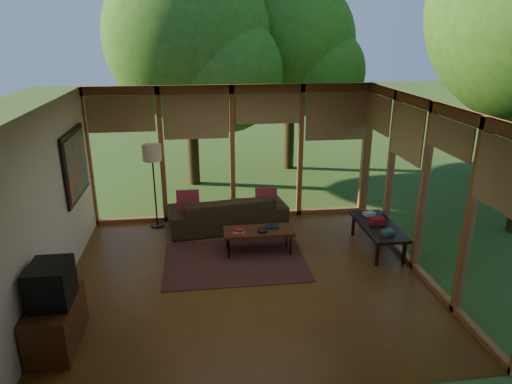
{
  "coord_description": "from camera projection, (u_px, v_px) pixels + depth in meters",
  "views": [
    {
      "loc": [
        -0.66,
        -6.24,
        3.65
      ],
      "look_at": [
        0.24,
        0.7,
        1.17
      ],
      "focal_mm": 32.0,
      "sensor_mm": 36.0,
      "label": 1
    }
  ],
  "objects": [
    {
      "name": "media_cabinet",
      "position": [
        56.0,
        323.0,
        5.53
      ],
      "size": [
        0.5,
        1.0,
        0.6
      ],
      "primitive_type": "cube",
      "color": "#4D2815",
      "rests_on": "floor"
    },
    {
      "name": "pillow_right",
      "position": [
        266.0,
        199.0,
        8.84
      ],
      "size": [
        0.41,
        0.22,
        0.43
      ],
      "primitive_type": "cube",
      "rotation": [
        -0.21,
        0.0,
        0.0
      ],
      "color": "maroon",
      "rests_on": "sofa"
    },
    {
      "name": "television",
      "position": [
        51.0,
        284.0,
        5.35
      ],
      "size": [
        0.45,
        0.55,
        0.5
      ],
      "primitive_type": "cube",
      "color": "black",
      "rests_on": "media_cabinet"
    },
    {
      "name": "ceiling",
      "position": [
        245.0,
        105.0,
        6.24
      ],
      "size": [
        5.5,
        5.5,
        0.0
      ],
      "primitive_type": "plane",
      "rotation": [
        3.14,
        0.0,
        0.0
      ],
      "color": "white",
      "rests_on": "ground"
    },
    {
      "name": "rug",
      "position": [
        235.0,
        261.0,
        7.65
      ],
      "size": [
        2.35,
        1.67,
        0.01
      ],
      "primitive_type": "cube",
      "color": "maroon",
      "rests_on": "floor"
    },
    {
      "name": "ct_book_lower",
      "position": [
        239.0,
        231.0,
        7.74
      ],
      "size": [
        0.21,
        0.17,
        0.03
      ],
      "primitive_type": "cube",
      "rotation": [
        0.0,
        0.0,
        -0.17
      ],
      "color": "beige",
      "rests_on": "coffee_table"
    },
    {
      "name": "ct_book_upper",
      "position": [
        239.0,
        230.0,
        7.73
      ],
      "size": [
        0.21,
        0.19,
        0.03
      ],
      "primitive_type": "cube",
      "rotation": [
        0.0,
        0.0,
        -0.41
      ],
      "color": "maroon",
      "rests_on": "coffee_table"
    },
    {
      "name": "wall_front",
      "position": [
        275.0,
        287.0,
        4.35
      ],
      "size": [
        5.5,
        0.04,
        2.7
      ],
      "primitive_type": "cube",
      "color": "beige",
      "rests_on": "ground"
    },
    {
      "name": "sofa",
      "position": [
        228.0,
        212.0,
        8.88
      ],
      "size": [
        2.35,
        1.17,
        0.66
      ],
      "primitive_type": "imported",
      "rotation": [
        0.0,
        0.0,
        3.28
      ],
      "color": "#34291A",
      "rests_on": "floor"
    },
    {
      "name": "floor",
      "position": [
        247.0,
        278.0,
        7.14
      ],
      "size": [
        5.5,
        5.5,
        0.0
      ],
      "primitive_type": "plane",
      "color": "brown",
      "rests_on": "ground"
    },
    {
      "name": "ct_bowl",
      "position": [
        262.0,
        230.0,
        7.73
      ],
      "size": [
        0.16,
        0.16,
        0.07
      ],
      "primitive_type": "ellipsoid",
      "color": "black",
      "rests_on": "coffee_table"
    },
    {
      "name": "console_book_c",
      "position": [
        369.0,
        214.0,
        8.38
      ],
      "size": [
        0.23,
        0.19,
        0.05
      ],
      "primitive_type": "cube",
      "rotation": [
        0.0,
        0.0,
        0.26
      ],
      "color": "beige",
      "rests_on": "side_console"
    },
    {
      "name": "floor_lamp",
      "position": [
        152.0,
        157.0,
        8.57
      ],
      "size": [
        0.36,
        0.36,
        1.65
      ],
      "color": "black",
      "rests_on": "floor"
    },
    {
      "name": "console_book_b",
      "position": [
        378.0,
        221.0,
        7.99
      ],
      "size": [
        0.24,
        0.18,
        0.11
      ],
      "primitive_type": "cube",
      "rotation": [
        0.0,
        0.0,
        0.02
      ],
      "color": "maroon",
      "rests_on": "side_console"
    },
    {
      "name": "tree_nw",
      "position": [
        188.0,
        38.0,
        10.49
      ],
      "size": [
        3.84,
        3.84,
        5.43
      ],
      "color": "#342513",
      "rests_on": "ground"
    },
    {
      "name": "wall_left",
      "position": [
        50.0,
        206.0,
        6.35
      ],
      "size": [
        0.04,
        5.0,
        2.7
      ],
      "primitive_type": "cube",
      "color": "beige",
      "rests_on": "ground"
    },
    {
      "name": "tree_ne",
      "position": [
        291.0,
        42.0,
        11.87
      ],
      "size": [
        3.34,
        3.34,
        5.06
      ],
      "color": "#342513",
      "rests_on": "ground"
    },
    {
      "name": "console_book_a",
      "position": [
        388.0,
        232.0,
        7.58
      ],
      "size": [
        0.24,
        0.21,
        0.07
      ],
      "primitive_type": "cube",
      "rotation": [
        0.0,
        0.0,
        0.39
      ],
      "color": "#335A54",
      "rests_on": "side_console"
    },
    {
      "name": "wall_painting",
      "position": [
        75.0,
        165.0,
        7.6
      ],
      "size": [
        0.06,
        1.35,
        1.15
      ],
      "color": "black",
      "rests_on": "wall_left"
    },
    {
      "name": "coffee_table",
      "position": [
        259.0,
        232.0,
        7.84
      ],
      "size": [
        1.2,
        0.5,
        0.43
      ],
      "color": "#4D2815",
      "rests_on": "floor"
    },
    {
      "name": "window_wall_right",
      "position": [
        423.0,
        189.0,
        7.02
      ],
      "size": [
        0.12,
        5.0,
        2.7
      ],
      "primitive_type": "cube",
      "color": "#A05C31",
      "rests_on": "ground"
    },
    {
      "name": "ct_book_side",
      "position": [
        272.0,
        226.0,
        7.93
      ],
      "size": [
        0.23,
        0.17,
        0.03
      ],
      "primitive_type": "cube",
      "rotation": [
        0.0,
        0.0,
        -0.04
      ],
      "color": "black",
      "rests_on": "coffee_table"
    },
    {
      "name": "side_console",
      "position": [
        378.0,
        227.0,
        7.98
      ],
      "size": [
        0.6,
        1.4,
        0.46
      ],
      "color": "black",
      "rests_on": "floor"
    },
    {
      "name": "tree_far",
      "position": [
        494.0,
        38.0,
        11.06
      ],
      "size": [
        2.82,
        2.82,
        4.92
      ],
      "color": "#342513",
      "rests_on": "ground"
    },
    {
      "name": "window_wall_back",
      "position": [
        233.0,
        154.0,
        9.02
      ],
      "size": [
        5.5,
        0.12,
        2.7
      ],
      "primitive_type": "cube",
      "color": "#A05C31",
      "rests_on": "ground"
    },
    {
      "name": "exterior_lawn",
      "position": [
        453.0,
        144.0,
        15.59
      ],
      "size": [
        40.0,
        40.0,
        0.0
      ],
      "primitive_type": "plane",
      "color": "#355A21",
      "rests_on": "ground"
    },
    {
      "name": "pillow_left",
      "position": [
        188.0,
        202.0,
        8.65
      ],
      "size": [
        0.43,
        0.23,
        0.45
      ],
      "primitive_type": "cube",
      "rotation": [
        -0.21,
        0.0,
        0.0
      ],
      "color": "maroon",
      "rests_on": "sofa"
    }
  ]
}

